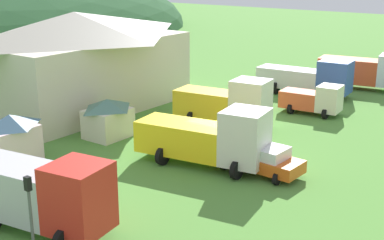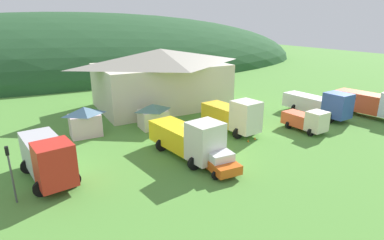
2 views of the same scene
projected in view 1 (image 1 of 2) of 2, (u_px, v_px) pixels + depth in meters
ground_plane at (215, 157)px, 32.39m from camera, size 200.00×200.00×0.00m
depot_building at (76, 58)px, 42.93m from camera, size 17.49×11.71×7.69m
play_shed_cream at (108, 118)px, 35.72m from camera, size 3.07×2.57×2.67m
play_shed_pink at (11, 139)px, 30.88m from camera, size 3.18×2.23×3.03m
crane_truck_red at (43, 193)px, 22.99m from camera, size 3.75×7.20×3.50m
flatbed_truck_yellow at (210, 137)px, 30.50m from camera, size 3.99×8.07×3.66m
heavy_rig_striped at (228, 103)px, 37.87m from camera, size 3.64×7.16×3.64m
light_truck_cream at (314, 99)px, 41.23m from camera, size 2.65×4.79×2.42m
box_truck_blue at (310, 77)px, 46.92m from camera, size 3.49×8.45×3.34m
heavy_rig_white at (368, 70)px, 49.22m from camera, size 4.02×8.42×3.39m
service_pickup_orange at (260, 159)px, 29.75m from camera, size 2.53×5.17×1.66m
traffic_light_west at (30, 213)px, 19.88m from camera, size 0.20×0.32×3.87m
traffic_cone_near_pickup at (267, 132)px, 37.17m from camera, size 0.36×0.36×0.54m
traffic_cone_mid_row at (262, 136)px, 36.30m from camera, size 0.36×0.36×0.50m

